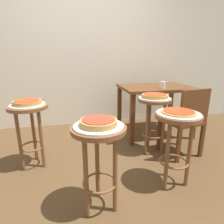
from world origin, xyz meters
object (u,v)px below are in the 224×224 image
Objects in this scene: pizza_rear at (155,96)px; cup_near_edge at (163,85)px; serving_plate_middle at (179,114)px; wooden_chair at (186,120)px; pizza_foreground at (99,122)px; pizza_leftside at (27,102)px; serving_plate_rear at (155,98)px; stool_middle at (177,133)px; stool_leftside at (30,121)px; dining_table at (155,93)px; stool_foreground at (99,149)px; pizza_middle at (179,112)px; condiment_shaker at (164,84)px; serving_plate_leftside at (27,105)px; stool_rear at (154,113)px; serving_plate_foreground at (99,126)px.

cup_near_edge reaches higher than pizza_rear.
serving_plate_middle is 0.45× the size of wooden_chair.
serving_plate_middle is 0.66m from pizza_rear.
pizza_foreground is 0.95× the size of pizza_leftside.
cup_near_edge is (0.27, 0.35, 0.08)m from pizza_rear.
pizza_leftside is (-0.64, 0.78, 0.00)m from pizza_foreground.
serving_plate_rear is 1.24× the size of pizza_rear.
stool_middle and stool_leftside have the same top height.
pizza_rear is 0.65m from dining_table.
pizza_middle is at bearing 12.21° from stool_foreground.
condiment_shaker reaches higher than pizza_leftside.
serving_plate_rear is at bearing 1.27° from serving_plate_leftside.
stool_rear is 0.68m from condiment_shaker.
serving_plate_middle is 0.67m from wooden_chair.
condiment_shaker is (0.37, 0.50, 0.28)m from stool_rear.
pizza_leftside is at bearing 155.47° from pizza_middle.
stool_leftside is 1.78m from wooden_chair.
pizza_foreground is 3.45× the size of condiment_shaker.
pizza_foreground reaches higher than stool_rear.
dining_table is at bearing 64.46° from pizza_rear.
stool_middle is (0.73, 0.16, 0.00)m from stool_foreground.
serving_plate_rear is at bearing 151.17° from wooden_chair.
condiment_shaker is at bearing 86.85° from wooden_chair.
serving_plate_leftside is 0.34× the size of dining_table.
serving_plate_foreground is at bearing -167.79° from serving_plate_middle.
pizza_leftside is 1.89m from condiment_shaker.
serving_plate_rear is at bearing 83.36° from pizza_middle.
serving_plate_foreground reaches higher than stool_foreground.
pizza_rear reaches higher than serving_plate_rear.
pizza_rear reaches higher than stool_middle.
stool_middle is 1.52m from pizza_leftside.
stool_foreground is 0.18m from serving_plate_foreground.
stool_foreground is at bearing -167.79° from stool_middle.
pizza_leftside is 0.74× the size of serving_plate_rear.
condiment_shaker is (1.81, 0.54, 0.09)m from serving_plate_leftside.
pizza_leftside reaches higher than stool_leftside.
cup_near_edge reaches higher than serving_plate_rear.
serving_plate_middle is 1.07m from cup_near_edge.
stool_foreground is 1.00× the size of stool_leftside.
wooden_chair is (0.41, 0.47, -0.26)m from pizza_middle.
pizza_rear is at bearing 45.20° from serving_plate_foreground.
stool_rear is at bearing 45.20° from pizza_foreground.
serving_plate_middle is 3.90× the size of cup_near_edge.
pizza_foreground is 1.77m from dining_table.
stool_foreground is at bearing -150.94° from wooden_chair.
stool_foreground is 1.30m from wooden_chair.
pizza_middle is at bearing 12.21° from serving_plate_foreground.
stool_foreground and stool_leftside have the same top height.
serving_plate_middle is at bearing -24.53° from pizza_leftside.
stool_rear is at bearing 83.36° from stool_middle.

